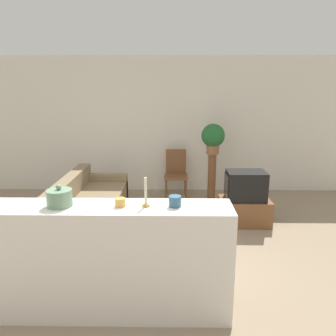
{
  "coord_description": "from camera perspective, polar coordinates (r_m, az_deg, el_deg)",
  "views": [
    {
      "loc": [
        0.6,
        -3.2,
        2.08
      ],
      "look_at": [
        0.53,
        1.84,
        0.85
      ],
      "focal_mm": 35.0,
      "sensor_mm": 36.0,
      "label": 1
    }
  ],
  "objects": [
    {
      "name": "ground_plane",
      "position": [
        3.86,
        -8.7,
        -19.05
      ],
      "size": [
        14.0,
        14.0,
        0.0
      ],
      "primitive_type": "plane",
      "color": "gray"
    },
    {
      "name": "wall_back",
      "position": [
        6.7,
        -4.37,
        7.41
      ],
      "size": [
        9.0,
        0.06,
        2.7
      ],
      "color": "silver",
      "rests_on": "ground_plane"
    },
    {
      "name": "couch",
      "position": [
        5.33,
        -13.61,
        -6.57
      ],
      "size": [
        0.88,
        2.04,
        0.73
      ],
      "color": "#847051",
      "rests_on": "ground_plane"
    },
    {
      "name": "tv_stand",
      "position": [
        5.32,
        13.15,
        -7.34
      ],
      "size": [
        0.77,
        0.5,
        0.4
      ],
      "color": "brown",
      "rests_on": "ground_plane"
    },
    {
      "name": "television",
      "position": [
        5.18,
        13.34,
        -2.97
      ],
      "size": [
        0.6,
        0.42,
        0.44
      ],
      "color": "black",
      "rests_on": "tv_stand"
    },
    {
      "name": "wooden_chair",
      "position": [
        6.41,
        1.39,
        -0.62
      ],
      "size": [
        0.44,
        0.44,
        0.91
      ],
      "color": "brown",
      "rests_on": "ground_plane"
    },
    {
      "name": "plant_stand",
      "position": [
        6.23,
        7.63,
        -1.58
      ],
      "size": [
        0.15,
        0.15,
        0.9
      ],
      "color": "brown",
      "rests_on": "ground_plane"
    },
    {
      "name": "potted_plant",
      "position": [
        6.08,
        7.85,
        5.39
      ],
      "size": [
        0.43,
        0.43,
        0.56
      ],
      "color": "#8E5B3D",
      "rests_on": "plant_stand"
    },
    {
      "name": "foreground_counter",
      "position": [
        3.19,
        -10.48,
        -15.56
      ],
      "size": [
        2.27,
        0.44,
        1.07
      ],
      "color": "white",
      "rests_on": "ground_plane"
    },
    {
      "name": "decorative_bowl",
      "position": [
        3.05,
        -18.38,
        -4.94
      ],
      "size": [
        0.22,
        0.22,
        0.2
      ],
      "color": "gray",
      "rests_on": "foreground_counter"
    },
    {
      "name": "candle_jar",
      "position": [
        2.93,
        -8.32,
        -5.93
      ],
      "size": [
        0.09,
        0.09,
        0.07
      ],
      "color": "gold",
      "rests_on": "foreground_counter"
    },
    {
      "name": "candlestick",
      "position": [
        2.89,
        -3.89,
        -5.05
      ],
      "size": [
        0.07,
        0.07,
        0.26
      ],
      "color": "#B7933D",
      "rests_on": "foreground_counter"
    },
    {
      "name": "coffee_tin",
      "position": [
        2.89,
        1.22,
        -5.81
      ],
      "size": [
        0.11,
        0.11,
        0.1
      ],
      "color": "#335B75",
      "rests_on": "foreground_counter"
    }
  ]
}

